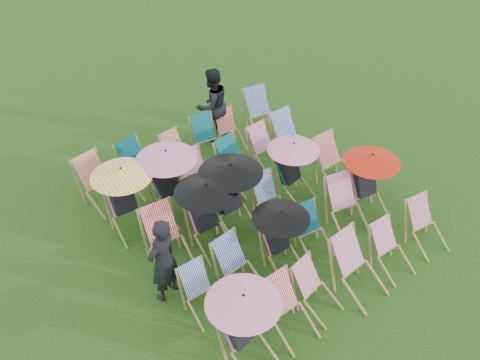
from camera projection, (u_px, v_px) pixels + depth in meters
ground at (256, 221)px, 10.37m from camera, size 100.00×100.00×0.00m
deckchair_0 at (246, 329)px, 7.64m from camera, size 1.10×1.19×1.30m
deckchair_1 at (290, 311)px, 8.15m from camera, size 0.65×0.89×0.94m
deckchair_2 at (317, 290)px, 8.51m from camera, size 0.71×0.88×0.85m
deckchair_3 at (359, 268)px, 8.75m from camera, size 0.76×1.00×1.03m
deckchair_4 at (392, 250)px, 9.19m from camera, size 0.58×0.80×0.86m
deckchair_5 at (427, 226)px, 9.64m from camera, size 0.67×0.87×0.88m
deckchair_6 at (202, 293)px, 8.48m from camera, size 0.54×0.76×0.81m
deckchair_7 at (239, 268)px, 8.82m from camera, size 0.71×0.91×0.92m
deckchair_8 at (282, 239)px, 9.13m from camera, size 0.99×1.03×1.17m
deckchair_9 at (313, 231)px, 9.56m from camera, size 0.64×0.82×0.83m
deckchair_10 at (348, 206)px, 9.97m from camera, size 0.81×1.00×0.98m
deckchair_11 at (370, 183)px, 10.20m from camera, size 1.08×1.15×1.28m
deckchair_12 at (168, 240)px, 9.24m from camera, size 0.75×1.00×1.03m
deckchair_13 at (208, 215)px, 9.46m from camera, size 1.12×1.17×1.33m
deckchair_14 at (232, 196)px, 9.81m from camera, size 1.18×1.23×1.40m
deckchair_15 at (270, 199)px, 10.25m from camera, size 0.62×0.81×0.83m
deckchair_16 at (294, 170)px, 10.58m from camera, size 1.03×1.11×1.22m
deckchair_17 at (335, 163)px, 10.99m from camera, size 0.69×0.94×1.00m
deckchair_18 at (125, 199)px, 9.80m from camera, size 1.13×1.18×1.34m
deckchair_19 at (170, 182)px, 10.15m from camera, size 1.16×1.26×1.38m
deckchair_20 at (199, 180)px, 10.55m from camera, size 0.67×0.93×1.01m
deckchair_21 at (239, 165)px, 10.96m from camera, size 0.82×1.01×0.98m
deckchair_22 at (267, 149)px, 11.47m from camera, size 0.65×0.87×0.90m
deckchair_23 at (291, 137)px, 11.74m from camera, size 0.66×0.92×0.99m
deckchair_24 at (100, 183)px, 10.48m from camera, size 0.82×1.02×1.00m
deckchair_25 at (140, 167)px, 10.91m from camera, size 0.76×0.97×0.96m
deckchair_26 at (179, 154)px, 11.39m from camera, size 0.64×0.82×0.82m
deckchair_27 at (208, 139)px, 11.75m from camera, size 0.72×0.91×0.90m
deckchair_28 at (230, 130)px, 12.10m from camera, size 0.62×0.81×0.82m
deckchair_29 at (263, 113)px, 12.49m from camera, size 0.78×1.00×1.00m
person_left at (163, 260)px, 8.47m from camera, size 0.70×0.58×1.65m
person_rear at (212, 105)px, 12.06m from camera, size 0.89×0.71×1.75m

